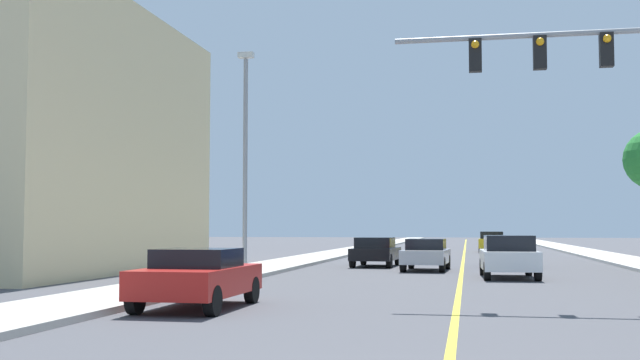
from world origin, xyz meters
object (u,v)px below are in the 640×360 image
car_white (509,256)px  car_blue (505,252)px  street_lamp (245,151)px  car_silver (426,254)px  car_red (198,277)px  car_black (376,251)px  car_yellow (492,242)px

car_white → car_blue: (0.26, 8.03, -0.09)m
street_lamp → car_silver: 9.71m
car_red → street_lamp: bearing=-79.0°
car_blue → car_black: bearing=-171.4°
car_black → car_yellow: bearing=77.5°
street_lamp → car_blue: 14.50m
car_yellow → car_blue: car_yellow is taller
car_silver → car_red: car_red is taller
car_yellow → car_silver: bearing=-95.6°
car_silver → car_yellow: bearing=85.0°
car_white → car_red: 14.16m
car_white → car_black: car_white is taller
car_white → car_silver: car_white is taller
car_white → car_red: car_white is taller
street_lamp → car_black: size_ratio=2.03×
car_white → car_black: 9.28m
car_white → car_red: (-7.46, -12.03, -0.09)m
street_lamp → car_silver: size_ratio=2.05×
street_lamp → car_blue: street_lamp is taller
car_white → street_lamp: bearing=-168.6°
car_silver → car_yellow: 25.55m
car_white → car_yellow: (0.31, 29.63, -0.00)m
car_blue → car_white: bearing=-90.2°
car_white → car_red: size_ratio=1.05×
street_lamp → car_silver: bearing=46.7°
car_silver → car_red: bearing=-101.7°
car_red → car_yellow: bearing=-100.1°
car_black → car_red: (-1.74, -19.34, -0.01)m
car_blue → street_lamp: bearing=-131.5°
car_yellow → car_red: size_ratio=1.15×
car_black → car_silver: bearing=-47.2°
car_white → car_yellow: bearing=87.7°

